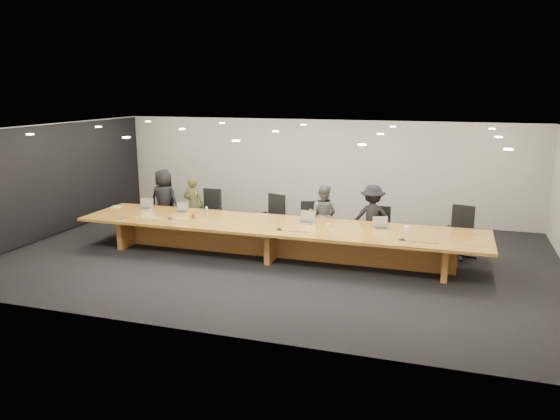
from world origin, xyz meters
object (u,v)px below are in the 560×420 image
at_px(person_c, 323,215).
at_px(mic_center, 279,229).
at_px(paper_cup_far, 406,228).
at_px(chair_mid_left, 271,218).
at_px(chair_far_left, 161,210).
at_px(chair_right, 379,229).
at_px(laptop_e, 382,223).
at_px(person_b, 194,205).
at_px(av_box, 121,219).
at_px(chair_mid_right, 310,223).
at_px(paper_cup_near, 328,225).
at_px(conference_table, 276,234).
at_px(laptop_d, 306,217).
at_px(amber_mug, 194,216).
at_px(chair_far_right, 460,232).
at_px(water_bottle, 207,211).
at_px(laptop_a, 144,204).
at_px(laptop_b, 181,208).
at_px(person_d, 372,218).
at_px(mic_left, 170,218).
at_px(chair_left, 209,212).
at_px(mic_right, 402,239).
at_px(person_a, 164,200).

bearing_deg(person_c, mic_center, 79.05).
bearing_deg(paper_cup_far, chair_mid_left, 164.99).
relative_size(chair_far_left, paper_cup_far, 10.81).
relative_size(chair_right, laptop_e, 3.19).
height_order(person_b, av_box, person_b).
distance_m(chair_far_left, chair_mid_right, 4.02).
distance_m(paper_cup_near, av_box, 4.70).
relative_size(chair_right, person_c, 0.71).
bearing_deg(person_c, conference_table, 65.79).
distance_m(person_b, paper_cup_far, 5.42).
bearing_deg(laptop_d, conference_table, -150.80).
bearing_deg(chair_mid_left, amber_mug, -120.81).
bearing_deg(chair_far_left, chair_far_right, 18.39).
distance_m(laptop_e, water_bottle, 4.08).
bearing_deg(amber_mug, laptop_a, 162.61).
xyz_separation_m(person_c, paper_cup_near, (0.40, -1.20, 0.07)).
relative_size(laptop_e, water_bottle, 1.70).
bearing_deg(laptop_b, person_c, 5.66).
height_order(chair_far_left, av_box, chair_far_left).
relative_size(chair_mid_left, laptop_b, 3.98).
distance_m(chair_far_right, person_d, 1.95).
relative_size(paper_cup_near, mic_left, 0.72).
relative_size(chair_mid_left, paper_cup_near, 13.38).
xyz_separation_m(chair_far_left, chair_far_right, (7.46, -0.10, 0.03)).
distance_m(laptop_b, av_box, 1.44).
bearing_deg(person_c, chair_mid_left, 11.05).
relative_size(chair_mid_left, paper_cup_far, 11.46).
distance_m(chair_left, laptop_d, 3.02).
bearing_deg(paper_cup_near, chair_left, 160.23).
relative_size(chair_far_left, laptop_b, 3.76).
height_order(conference_table, person_d, person_d).
height_order(amber_mug, av_box, amber_mug).
relative_size(chair_mid_left, mic_left, 9.57).
distance_m(conference_table, chair_right, 2.40).
xyz_separation_m(chair_far_right, laptop_a, (-7.41, -0.77, 0.30)).
height_order(person_c, laptop_e, person_c).
relative_size(chair_far_left, person_b, 0.72).
bearing_deg(amber_mug, chair_right, 16.89).
height_order(water_bottle, mic_right, water_bottle).
relative_size(chair_mid_right, mic_left, 8.37).
bearing_deg(person_b, chair_right, 177.72).
bearing_deg(mic_left, chair_far_left, 125.71).
relative_size(person_b, laptop_d, 4.43).
relative_size(person_a, amber_mug, 15.71).
xyz_separation_m(chair_right, person_b, (-4.67, -0.01, 0.24)).
relative_size(chair_mid_left, person_a, 0.72).
bearing_deg(person_a, mic_center, 158.16).
distance_m(chair_mid_left, water_bottle, 1.58).
bearing_deg(chair_left, person_d, 1.35).
relative_size(chair_far_left, chair_mid_left, 0.94).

